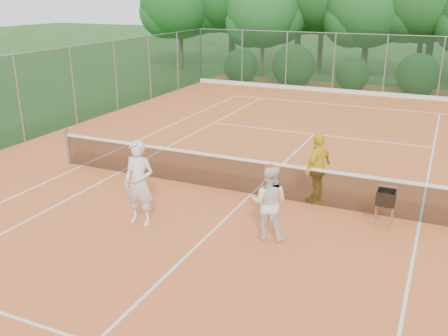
# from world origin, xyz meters

# --- Properties ---
(ground) EXTENTS (120.00, 120.00, 0.00)m
(ground) POSITION_xyz_m (0.00, 0.00, 0.00)
(ground) COLOR #20491A
(ground) RESTS_ON ground
(clay_court) EXTENTS (18.00, 36.00, 0.02)m
(clay_court) POSITION_xyz_m (0.00, 0.00, 0.01)
(clay_court) COLOR orange
(clay_court) RESTS_ON ground
(tennis_net) EXTENTS (11.97, 0.10, 1.10)m
(tennis_net) POSITION_xyz_m (0.00, 0.00, 0.53)
(tennis_net) COLOR gray
(tennis_net) RESTS_ON clay_court
(player_white) EXTENTS (0.73, 0.51, 1.94)m
(player_white) POSITION_xyz_m (-1.66, -2.59, 0.99)
(player_white) COLOR silver
(player_white) RESTS_ON clay_court
(player_center_grp) EXTENTS (0.85, 0.70, 1.66)m
(player_center_grp) POSITION_xyz_m (1.20, -2.09, 0.84)
(player_center_grp) COLOR white
(player_center_grp) RESTS_ON clay_court
(player_yellow) EXTENTS (0.71, 1.11, 1.76)m
(player_yellow) POSITION_xyz_m (1.64, 0.26, 0.90)
(player_yellow) COLOR yellow
(player_yellow) RESTS_ON clay_court
(ball_hopper) EXTENTS (0.38, 0.38, 0.87)m
(ball_hopper) POSITION_xyz_m (3.37, -0.55, 0.71)
(ball_hopper) COLOR gray
(ball_hopper) RESTS_ON clay_court
(stray_ball_a) EXTENTS (0.07, 0.07, 0.07)m
(stray_ball_a) POSITION_xyz_m (-2.05, 12.05, 0.05)
(stray_ball_a) COLOR #B4D030
(stray_ball_a) RESTS_ON clay_court
(stray_ball_b) EXTENTS (0.07, 0.07, 0.07)m
(stray_ball_b) POSITION_xyz_m (0.43, 12.89, 0.05)
(stray_ball_b) COLOR yellow
(stray_ball_b) RESTS_ON clay_court
(stray_ball_c) EXTENTS (0.07, 0.07, 0.07)m
(stray_ball_c) POSITION_xyz_m (3.48, 8.83, 0.05)
(stray_ball_c) COLOR yellow
(stray_ball_c) RESTS_ON clay_court
(court_markings) EXTENTS (11.03, 23.83, 0.01)m
(court_markings) POSITION_xyz_m (0.00, 0.00, 0.02)
(court_markings) COLOR white
(court_markings) RESTS_ON clay_court
(fence_back) EXTENTS (18.07, 0.07, 3.00)m
(fence_back) POSITION_xyz_m (0.00, 15.00, 1.52)
(fence_back) COLOR #19381E
(fence_back) RESTS_ON clay_court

